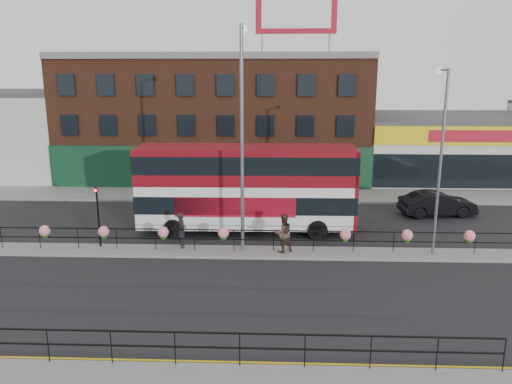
{
  "coord_description": "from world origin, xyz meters",
  "views": [
    {
      "loc": [
        1.03,
        -23.81,
        9.04
      ],
      "look_at": [
        0.0,
        3.0,
        2.5
      ],
      "focal_mm": 35.0,
      "sensor_mm": 36.0,
      "label": 1
    }
  ],
  "objects_px": {
    "pedestrian_b": "(283,233)",
    "lamp_column_west": "(242,121)",
    "pedestrian_a": "(182,230)",
    "lamp_column_east": "(440,146)",
    "car": "(437,204)",
    "double_decker_bus": "(247,180)"
  },
  "relations": [
    {
      "from": "pedestrian_a",
      "to": "lamp_column_west",
      "type": "height_order",
      "value": "lamp_column_west"
    },
    {
      "from": "pedestrian_b",
      "to": "lamp_column_east",
      "type": "distance_m",
      "value": 8.67
    },
    {
      "from": "double_decker_bus",
      "to": "pedestrian_a",
      "type": "height_order",
      "value": "double_decker_bus"
    },
    {
      "from": "lamp_column_east",
      "to": "double_decker_bus",
      "type": "bearing_deg",
      "value": 160.53
    },
    {
      "from": "lamp_column_west",
      "to": "car",
      "type": "bearing_deg",
      "value": 30.13
    },
    {
      "from": "double_decker_bus",
      "to": "car",
      "type": "bearing_deg",
      "value": 17.19
    },
    {
      "from": "double_decker_bus",
      "to": "car",
      "type": "height_order",
      "value": "double_decker_bus"
    },
    {
      "from": "car",
      "to": "lamp_column_east",
      "type": "bearing_deg",
      "value": 153.8
    },
    {
      "from": "double_decker_bus",
      "to": "lamp_column_west",
      "type": "bearing_deg",
      "value": -90.53
    },
    {
      "from": "lamp_column_west",
      "to": "double_decker_bus",
      "type": "bearing_deg",
      "value": 89.47
    },
    {
      "from": "pedestrian_b",
      "to": "pedestrian_a",
      "type": "bearing_deg",
      "value": -29.84
    },
    {
      "from": "pedestrian_a",
      "to": "lamp_column_east",
      "type": "relative_size",
      "value": 0.2
    },
    {
      "from": "pedestrian_a",
      "to": "lamp_column_east",
      "type": "height_order",
      "value": "lamp_column_east"
    },
    {
      "from": "car",
      "to": "pedestrian_b",
      "type": "distance_m",
      "value": 12.37
    },
    {
      "from": "double_decker_bus",
      "to": "lamp_column_west",
      "type": "relative_size",
      "value": 1.11
    },
    {
      "from": "car",
      "to": "lamp_column_west",
      "type": "bearing_deg",
      "value": 113.17
    },
    {
      "from": "double_decker_bus",
      "to": "lamp_column_east",
      "type": "xyz_separation_m",
      "value": [
        9.5,
        -3.36,
        2.47
      ]
    },
    {
      "from": "double_decker_bus",
      "to": "lamp_column_east",
      "type": "bearing_deg",
      "value": -19.47
    },
    {
      "from": "pedestrian_b",
      "to": "lamp_column_west",
      "type": "height_order",
      "value": "lamp_column_west"
    },
    {
      "from": "pedestrian_a",
      "to": "car",
      "type": "bearing_deg",
      "value": -81.25
    },
    {
      "from": "double_decker_bus",
      "to": "pedestrian_a",
      "type": "distance_m",
      "value": 4.91
    },
    {
      "from": "lamp_column_west",
      "to": "lamp_column_east",
      "type": "xyz_separation_m",
      "value": [
        9.53,
        -0.1,
        -1.19
      ]
    }
  ]
}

